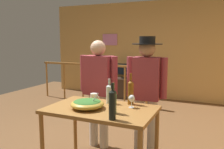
{
  "coord_description": "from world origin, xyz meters",
  "views": [
    {
      "loc": [
        1.59,
        -3.21,
        1.59
      ],
      "look_at": [
        0.39,
        -0.5,
        1.15
      ],
      "focal_mm": 38.18,
      "sensor_mm": 36.0,
      "label": 1
    }
  ],
  "objects": [
    {
      "name": "ground_plane",
      "position": [
        0.0,
        0.0,
        0.0
      ],
      "size": [
        8.26,
        8.26,
        0.0
      ],
      "primitive_type": "plane",
      "color": "brown"
    },
    {
      "name": "back_wall",
      "position": [
        0.0,
        3.18,
        1.31
      ],
      "size": [
        6.07,
        0.1,
        2.61
      ],
      "primitive_type": "cube",
      "color": "tan",
      "rests_on": "ground_plane"
    },
    {
      "name": "framed_picture",
      "position": [
        -1.28,
        3.12,
        1.59
      ],
      "size": [
        0.45,
        0.03,
        0.32
      ],
      "primitive_type": "cube",
      "color": "#C878B0"
    },
    {
      "name": "stair_railing",
      "position": [
        -0.83,
        2.11,
        0.65
      ],
      "size": [
        3.03,
        0.1,
        1.03
      ],
      "color": "#9E6B33",
      "rests_on": "ground_plane"
    },
    {
      "name": "tv_console",
      "position": [
        -0.69,
        2.83,
        0.27
      ],
      "size": [
        0.9,
        0.4,
        0.54
      ],
      "primitive_type": "cube",
      "color": "#38281E",
      "rests_on": "ground_plane"
    },
    {
      "name": "flat_screen_tv",
      "position": [
        -0.69,
        2.8,
        0.78
      ],
      "size": [
        0.51,
        0.12,
        0.41
      ],
      "color": "black",
      "rests_on": "tv_console"
    },
    {
      "name": "serving_table",
      "position": [
        0.39,
        -0.82,
        0.72
      ],
      "size": [
        1.25,
        0.77,
        0.8
      ],
      "color": "#9E6B33",
      "rests_on": "ground_plane"
    },
    {
      "name": "salad_bowl",
      "position": [
        0.26,
        -0.9,
        0.86
      ],
      "size": [
        0.39,
        0.39,
        0.2
      ],
      "color": "gold",
      "rests_on": "serving_table"
    },
    {
      "name": "wine_glass",
      "position": [
        0.71,
        -0.67,
        0.91
      ],
      "size": [
        0.07,
        0.07,
        0.15
      ],
      "color": "silver",
      "rests_on": "serving_table"
    },
    {
      "name": "wine_bottle_amber",
      "position": [
        0.65,
        -0.53,
        0.96
      ],
      "size": [
        0.07,
        0.07,
        0.38
      ],
      "color": "brown",
      "rests_on": "serving_table"
    },
    {
      "name": "wine_bottle_clear",
      "position": [
        0.4,
        -0.6,
        0.93
      ],
      "size": [
        0.08,
        0.08,
        0.31
      ],
      "color": "silver",
      "rests_on": "serving_table"
    },
    {
      "name": "wine_bottle_green",
      "position": [
        0.6,
        -0.94,
        0.94
      ],
      "size": [
        0.07,
        0.07,
        0.33
      ],
      "color": "#1E5628",
      "rests_on": "serving_table"
    },
    {
      "name": "wine_bottle_dark",
      "position": [
        0.68,
        -1.14,
        0.96
      ],
      "size": [
        0.07,
        0.07,
        0.37
      ],
      "color": "black",
      "rests_on": "serving_table"
    },
    {
      "name": "mug_white",
      "position": [
        0.18,
        -0.6,
        0.86
      ],
      "size": [
        0.12,
        0.08,
        0.11
      ],
      "color": "white",
      "rests_on": "serving_table"
    },
    {
      "name": "person_standing_left",
      "position": [
        0.03,
        -0.18,
        0.94
      ],
      "size": [
        0.61,
        0.25,
        1.58
      ],
      "rotation": [
        0.0,
        0.0,
        3.07
      ],
      "color": "beige",
      "rests_on": "ground_plane"
    },
    {
      "name": "person_standing_right",
      "position": [
        0.75,
        -0.18,
        0.97
      ],
      "size": [
        0.54,
        0.39,
        1.63
      ],
      "rotation": [
        0.0,
        0.0,
        3.22
      ],
      "color": "beige",
      "rests_on": "ground_plane"
    }
  ]
}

